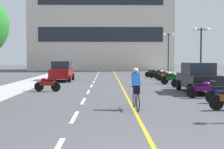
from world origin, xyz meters
TOP-DOWN VIEW (x-y plane):
  - ground_plane at (0.00, 21.00)m, footprint 140.00×140.00m
  - curb_left at (-7.20, 24.00)m, footprint 2.40×72.00m
  - curb_right at (7.20, 24.00)m, footprint 2.40×72.00m
  - lane_dash_1 at (-2.00, 6.00)m, footprint 0.14×2.20m
  - lane_dash_2 at (-2.00, 10.00)m, footprint 0.14×2.20m
  - lane_dash_3 at (-2.00, 14.00)m, footprint 0.14×2.20m
  - lane_dash_4 at (-2.00, 18.00)m, footprint 0.14×2.20m
  - lane_dash_5 at (-2.00, 22.00)m, footprint 0.14×2.20m
  - lane_dash_6 at (-2.00, 26.00)m, footprint 0.14×2.20m
  - lane_dash_7 at (-2.00, 30.00)m, footprint 0.14×2.20m
  - lane_dash_8 at (-2.00, 34.00)m, footprint 0.14×2.20m
  - lane_dash_9 at (-2.00, 38.00)m, footprint 0.14×2.20m
  - lane_dash_10 at (-2.00, 42.00)m, footprint 0.14×2.20m
  - lane_dash_11 at (-2.00, 46.00)m, footprint 0.14×2.20m
  - centre_line_yellow at (0.25, 24.00)m, footprint 0.12×66.00m
  - office_building at (-1.83, 48.83)m, footprint 24.27×7.77m
  - street_lamp_mid at (7.18, 20.96)m, footprint 1.46×0.36m
  - street_lamp_far at (7.26, 34.98)m, footprint 1.46×0.36m
  - parked_car_near at (4.73, 13.66)m, footprint 1.95×4.21m
  - parked_car_mid at (-4.94, 22.81)m, footprint 1.92×4.20m
  - motorcycle_3 at (4.60, 9.27)m, footprint 1.70×0.60m
  - motorcycle_4 at (4.19, 11.00)m, footprint 1.70×0.60m
  - motorcycle_5 at (-4.60, 14.27)m, footprint 1.70×0.60m
  - motorcycle_6 at (4.59, 16.93)m, footprint 1.67×0.70m
  - motorcycle_7 at (4.30, 19.09)m, footprint 1.70×0.60m
  - motorcycle_8 at (4.66, 21.19)m, footprint 1.64×0.78m
  - motorcycle_9 at (4.58, 23.35)m, footprint 1.65×0.77m
  - motorcycle_10 at (4.70, 25.15)m, footprint 1.68×0.65m
  - motorcycle_11 at (4.46, 27.11)m, footprint 1.70×0.60m
  - motorcycle_12 at (4.21, 28.64)m, footprint 1.69×0.63m
  - cyclist_rider at (0.35, 7.65)m, footprint 0.42×1.77m

SIDE VIEW (x-z plane):
  - ground_plane at x=0.00m, z-range 0.00..0.00m
  - lane_dash_1 at x=-2.00m, z-range 0.00..0.01m
  - lane_dash_2 at x=-2.00m, z-range 0.00..0.01m
  - lane_dash_3 at x=-2.00m, z-range 0.00..0.01m
  - lane_dash_4 at x=-2.00m, z-range 0.00..0.01m
  - lane_dash_5 at x=-2.00m, z-range 0.00..0.01m
  - lane_dash_6 at x=-2.00m, z-range 0.00..0.01m
  - lane_dash_7 at x=-2.00m, z-range 0.00..0.01m
  - lane_dash_8 at x=-2.00m, z-range 0.00..0.01m
  - lane_dash_9 at x=-2.00m, z-range 0.00..0.01m
  - lane_dash_10 at x=-2.00m, z-range 0.00..0.01m
  - lane_dash_11 at x=-2.00m, z-range 0.00..0.01m
  - centre_line_yellow at x=0.25m, z-range 0.00..0.01m
  - curb_left at x=-7.20m, z-range 0.00..0.12m
  - curb_right at x=7.20m, z-range 0.00..0.12m
  - motorcycle_3 at x=4.60m, z-range 0.01..0.93m
  - motorcycle_4 at x=4.19m, z-range 0.01..0.93m
  - motorcycle_5 at x=-4.60m, z-range 0.01..0.93m
  - motorcycle_6 at x=4.59m, z-range 0.01..0.93m
  - motorcycle_7 at x=4.30m, z-range 0.01..0.93m
  - motorcycle_8 at x=4.66m, z-range 0.01..0.93m
  - motorcycle_9 at x=4.58m, z-range 0.01..0.93m
  - motorcycle_10 at x=4.70m, z-range 0.01..0.93m
  - motorcycle_11 at x=4.46m, z-range 0.01..0.93m
  - motorcycle_12 at x=4.21m, z-range 0.01..0.93m
  - cyclist_rider at x=0.35m, z-range 0.03..1.74m
  - parked_car_near at x=4.73m, z-range 0.01..1.83m
  - parked_car_mid at x=-4.94m, z-range 0.01..1.83m
  - street_lamp_mid at x=7.18m, z-range 1.23..5.79m
  - street_lamp_far at x=7.26m, z-range 1.32..6.56m
  - office_building at x=-1.83m, z-range 0.00..19.89m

